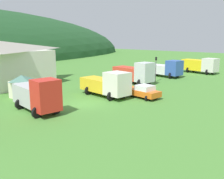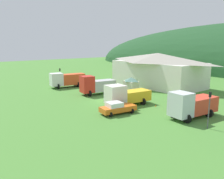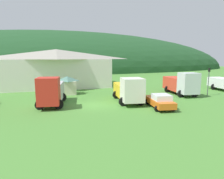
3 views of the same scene
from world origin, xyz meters
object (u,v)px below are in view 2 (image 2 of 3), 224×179
at_px(depot_building, 158,69).
at_px(traffic_light_east, 209,106).
at_px(heavy_rig_striped, 125,95).
at_px(traffic_cone_near_pickup, 156,107).
at_px(tow_truck_silver, 191,105).
at_px(crane_truck_red, 96,85).
at_px(traffic_light_west, 60,75).
at_px(service_pickup_orange, 117,108).
at_px(play_shed_cream, 131,84).
at_px(heavy_rig_white, 67,79).

distance_m(depot_building, traffic_light_east, 27.30).
relative_size(heavy_rig_striped, traffic_cone_near_pickup, 13.44).
xyz_separation_m(tow_truck_silver, traffic_cone_near_pickup, (-6.47, 0.68, -1.77)).
height_order(crane_truck_red, traffic_cone_near_pickup, crane_truck_red).
bearing_deg(traffic_light_east, tow_truck_silver, 151.49).
xyz_separation_m(heavy_rig_striped, traffic_cone_near_pickup, (3.36, 3.31, -1.67)).
distance_m(tow_truck_silver, traffic_light_west, 31.03).
bearing_deg(heavy_rig_striped, service_pickup_orange, 41.30).
bearing_deg(traffic_light_east, crane_truck_red, 179.01).
distance_m(play_shed_cream, traffic_light_east, 21.68).
bearing_deg(traffic_light_west, depot_building, 54.80).
relative_size(play_shed_cream, traffic_light_east, 0.68).
relative_size(heavy_rig_white, tow_truck_silver, 1.06).
xyz_separation_m(heavy_rig_striped, service_pickup_orange, (2.45, -3.62, -0.84)).
bearing_deg(crane_truck_red, service_pickup_orange, 76.59).
bearing_deg(tow_truck_silver, depot_building, -122.53).
distance_m(heavy_rig_white, crane_truck_red, 9.97).
xyz_separation_m(traffic_light_west, traffic_light_east, (34.27, 1.29, 0.09)).
height_order(service_pickup_orange, traffic_light_east, traffic_light_east).
distance_m(play_shed_cream, crane_truck_red, 7.27).
distance_m(tow_truck_silver, traffic_cone_near_pickup, 6.74).
xyz_separation_m(service_pickup_orange, traffic_cone_near_pickup, (0.90, 6.93, -0.83)).
xyz_separation_m(service_pickup_orange, traffic_light_east, (10.78, 4.40, 1.76)).
height_order(play_shed_cream, traffic_cone_near_pickup, play_shed_cream).
height_order(heavy_rig_striped, tow_truck_silver, tow_truck_silver).
bearing_deg(play_shed_cream, heavy_rig_striped, -48.30).
relative_size(heavy_rig_white, crane_truck_red, 1.12).
distance_m(heavy_rig_white, traffic_light_east, 32.71).
relative_size(crane_truck_red, service_pickup_orange, 1.33).
relative_size(play_shed_cream, crane_truck_red, 0.41).
relative_size(depot_building, heavy_rig_white, 2.76).
relative_size(heavy_rig_striped, tow_truck_silver, 1.04).
distance_m(play_shed_cream, heavy_rig_white, 14.57).
distance_m(depot_building, heavy_rig_striped, 19.38).
height_order(tow_truck_silver, traffic_light_west, traffic_light_west).
distance_m(play_shed_cream, traffic_light_west, 16.33).
height_order(heavy_rig_white, service_pickup_orange, heavy_rig_white).
xyz_separation_m(play_shed_cream, traffic_cone_near_pickup, (10.53, -4.74, -1.48)).
bearing_deg(play_shed_cream, tow_truck_silver, -17.68).
distance_m(depot_building, traffic_cone_near_pickup, 18.71).
bearing_deg(heavy_rig_striped, traffic_cone_near_pickup, 141.75).
bearing_deg(play_shed_cream, depot_building, 98.00).
height_order(play_shed_cream, service_pickup_orange, play_shed_cream).
bearing_deg(tow_truck_silver, crane_truck_red, -79.50).
bearing_deg(traffic_light_west, traffic_light_east, 2.16).
distance_m(service_pickup_orange, traffic_light_west, 23.75).
distance_m(heavy_rig_striped, service_pickup_orange, 4.45).
relative_size(depot_building, tow_truck_silver, 2.94).
height_order(tow_truck_silver, traffic_cone_near_pickup, tow_truck_silver).
bearing_deg(service_pickup_orange, crane_truck_red, -103.41).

